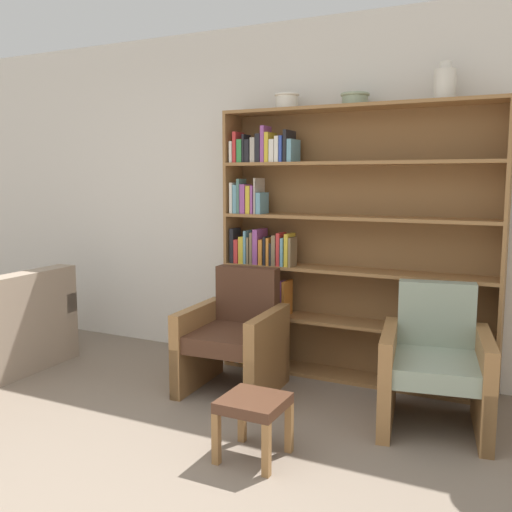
{
  "coord_description": "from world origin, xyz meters",
  "views": [
    {
      "loc": [
        1.65,
        -1.57,
        1.53
      ],
      "look_at": [
        -0.23,
        2.23,
        0.95
      ],
      "focal_mm": 40.0,
      "sensor_mm": 36.0,
      "label": 1
    }
  ],
  "objects": [
    {
      "name": "wall_back",
      "position": [
        0.0,
        2.73,
        1.38
      ],
      "size": [
        12.0,
        0.06,
        2.75
      ],
      "color": "silver",
      "rests_on": "ground"
    },
    {
      "name": "armchair_leather",
      "position": [
        -0.28,
        1.97,
        0.38
      ],
      "size": [
        0.68,
        0.72,
        0.87
      ],
      "rotation": [
        0.0,
        0.0,
        3.2
      ],
      "color": "olive",
      "rests_on": "ground"
    },
    {
      "name": "armchair_cushioned",
      "position": [
        1.13,
        1.97,
        0.38
      ],
      "size": [
        0.75,
        0.78,
        0.87
      ],
      "rotation": [
        0.0,
        0.0,
        3.31
      ],
      "color": "olive",
      "rests_on": "ground"
    },
    {
      "name": "bookshelf",
      "position": [
        0.23,
        2.56,
        1.01
      ],
      "size": [
        2.08,
        0.3,
        2.05
      ],
      "color": "olive",
      "rests_on": "ground"
    },
    {
      "name": "footstool",
      "position": [
        0.32,
        1.08,
        0.28
      ],
      "size": [
        0.34,
        0.34,
        0.35
      ],
      "color": "olive",
      "rests_on": "ground"
    },
    {
      "name": "vase_tall",
      "position": [
        1.03,
        2.54,
        2.16
      ],
      "size": [
        0.14,
        0.14,
        0.25
      ],
      "color": "silver",
      "rests_on": "bookshelf"
    },
    {
      "name": "bowl_olive",
      "position": [
        0.41,
        2.54,
        2.1
      ],
      "size": [
        0.21,
        0.21,
        0.09
      ],
      "color": "gray",
      "rests_on": "bookshelf"
    },
    {
      "name": "bowl_sage",
      "position": [
        -0.12,
        2.54,
        2.12
      ],
      "size": [
        0.19,
        0.19,
        0.12
      ],
      "color": "silver",
      "rests_on": "bookshelf"
    }
  ]
}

